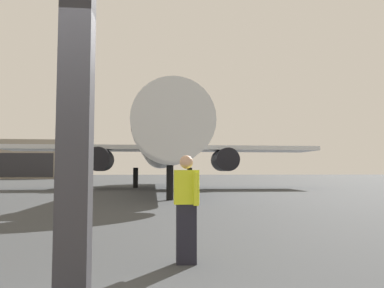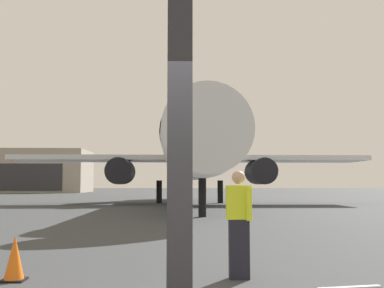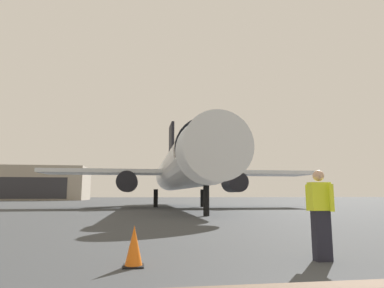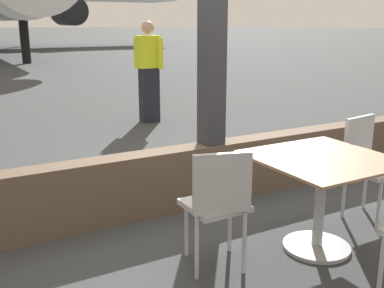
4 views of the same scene
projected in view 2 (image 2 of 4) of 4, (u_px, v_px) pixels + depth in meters
name	position (u px, v px, depth m)	size (l,w,h in m)	color
ground_plane	(173.00, 200.00, 43.27)	(220.00, 220.00, 0.00)	#383A3D
window_frame	(180.00, 192.00, 3.59)	(7.64, 0.24, 4.01)	brown
airplane	(191.00, 153.00, 32.52)	(26.45, 30.50, 10.67)	silver
ground_crew_worker	(239.00, 222.00, 7.32)	(0.40, 0.48, 1.74)	black
traffic_cone	(14.00, 259.00, 7.12)	(0.36, 0.36, 0.71)	orange
distant_hangar	(31.00, 171.00, 79.90)	(19.92, 12.35, 7.40)	#9E9384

